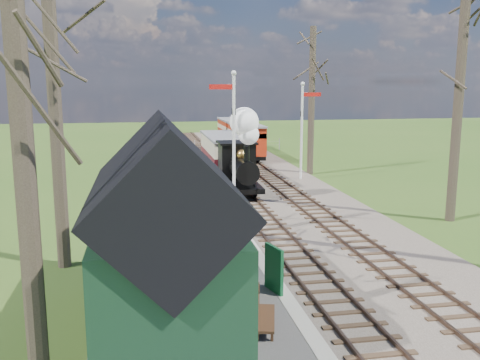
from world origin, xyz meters
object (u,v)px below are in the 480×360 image
(semaphore_far, at_px, (303,123))
(coach, at_px, (223,152))
(semaphore_near, at_px, (232,129))
(sign_board, at_px, (274,269))
(red_carriage_a, at_px, (246,141))
(station_shed, at_px, (166,237))
(person, at_px, (224,276))
(red_carriage_b, at_px, (234,134))
(bench, at_px, (261,312))
(locomotive, at_px, (241,157))

(semaphore_far, distance_m, coach, 5.21)
(semaphore_near, bearing_deg, sign_board, -93.50)
(semaphore_near, distance_m, red_carriage_a, 14.72)
(station_shed, height_order, coach, station_shed)
(person, bearing_deg, red_carriage_b, 10.57)
(sign_board, distance_m, person, 1.47)
(red_carriage_b, relative_size, person, 3.80)
(station_shed, xyz_separation_m, semaphore_near, (3.53, 12.00, 1.35))
(semaphore_far, bearing_deg, sign_board, -109.21)
(sign_board, xyz_separation_m, bench, (-0.81, -2.06, -0.24))
(semaphore_near, bearing_deg, semaphore_far, 49.40)
(semaphore_near, bearing_deg, locomotive, 69.86)
(person, bearing_deg, coach, 12.20)
(station_shed, height_order, red_carriage_a, station_shed)
(semaphore_far, height_order, coach, semaphore_far)
(station_shed, xyz_separation_m, red_carriage_b, (6.90, 31.67, -0.78))
(semaphore_near, xyz_separation_m, coach, (0.77, 8.13, -2.14))
(semaphore_far, distance_m, red_carriage_b, 13.91)
(semaphore_far, height_order, red_carriage_a, semaphore_far)
(person, bearing_deg, semaphore_near, 10.02)
(coach, distance_m, person, 19.37)
(semaphore_far, height_order, bench, semaphore_far)
(semaphore_near, distance_m, bench, 13.13)
(station_shed, xyz_separation_m, semaphore_far, (8.67, 18.00, 1.08))
(station_shed, relative_size, bench, 4.22)
(locomotive, distance_m, red_carriage_a, 12.40)
(locomotive, distance_m, bench, 14.98)
(semaphore_near, bearing_deg, station_shed, -106.38)
(red_carriage_b, relative_size, bench, 3.40)
(semaphore_far, distance_m, person, 18.65)
(semaphore_far, distance_m, red_carriage_a, 8.57)
(red_carriage_a, distance_m, bench, 27.30)
(coach, relative_size, red_carriage_a, 1.37)
(semaphore_near, height_order, red_carriage_a, semaphore_near)
(locomotive, bearing_deg, red_carriage_b, 81.56)
(semaphore_far, xyz_separation_m, bench, (-6.60, -18.69, -2.77))
(sign_board, bearing_deg, bench, -111.41)
(station_shed, distance_m, red_carriage_b, 32.42)
(red_carriage_b, xyz_separation_m, person, (-5.43, -30.70, -0.62))
(sign_board, bearing_deg, semaphore_far, 70.79)
(semaphore_far, bearing_deg, red_carriage_a, 102.25)
(red_carriage_b, bearing_deg, sign_board, -97.55)
(sign_board, bearing_deg, red_carriage_a, 80.80)
(red_carriage_b, bearing_deg, semaphore_near, -99.72)
(station_shed, relative_size, coach, 0.90)
(station_shed, relative_size, red_carriage_a, 1.24)
(semaphore_far, bearing_deg, semaphore_near, -130.60)
(coach, bearing_deg, station_shed, -102.05)
(semaphore_far, bearing_deg, station_shed, -115.72)
(station_shed, relative_size, person, 4.71)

